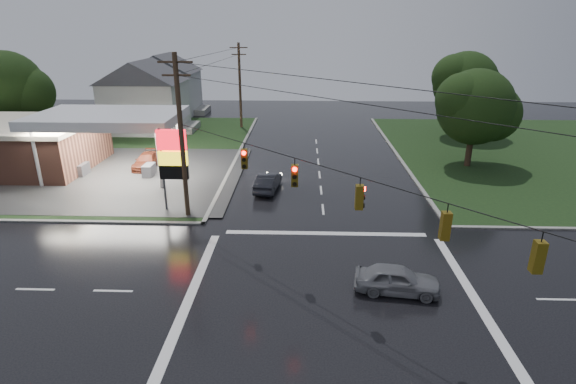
{
  "coord_description": "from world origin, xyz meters",
  "views": [
    {
      "loc": [
        -1.51,
        -19.09,
        12.62
      ],
      "look_at": [
        -2.39,
        6.5,
        3.0
      ],
      "focal_mm": 28.0,
      "sensor_mm": 36.0,
      "label": 1
    }
  ],
  "objects_px": {
    "utility_pole_n": "(240,85)",
    "pylon_sign": "(173,157)",
    "car_pump": "(147,161)",
    "house_near": "(145,95)",
    "car_crossing": "(397,279)",
    "tree_nw_behind": "(9,86)",
    "tree_ne_near": "(477,107)",
    "gas_station": "(36,142)",
    "house_far": "(166,83)",
    "car_north": "(268,182)",
    "utility_pole_nw": "(181,136)",
    "tree_ne_far": "(467,84)"
  },
  "relations": [
    {
      "from": "utility_pole_nw",
      "to": "house_far",
      "type": "relative_size",
      "value": 1.0
    },
    {
      "from": "car_pump",
      "to": "house_near",
      "type": "bearing_deg",
      "value": 107.24
    },
    {
      "from": "pylon_sign",
      "to": "car_crossing",
      "type": "xyz_separation_m",
      "value": [
        13.75,
        -10.09,
        -3.29
      ]
    },
    {
      "from": "house_far",
      "to": "car_pump",
      "type": "xyz_separation_m",
      "value": [
        5.93,
        -27.4,
        -3.74
      ]
    },
    {
      "from": "gas_station",
      "to": "pylon_sign",
      "type": "distance_m",
      "value": 17.81
    },
    {
      "from": "gas_station",
      "to": "car_north",
      "type": "xyz_separation_m",
      "value": [
        21.38,
        -4.82,
        -1.84
      ]
    },
    {
      "from": "car_north",
      "to": "car_crossing",
      "type": "xyz_separation_m",
      "value": [
        7.55,
        -14.47,
        0.01
      ]
    },
    {
      "from": "gas_station",
      "to": "utility_pole_nw",
      "type": "bearing_deg",
      "value": -32.23
    },
    {
      "from": "gas_station",
      "to": "car_north",
      "type": "relative_size",
      "value": 6.07
    },
    {
      "from": "car_north",
      "to": "car_pump",
      "type": "height_order",
      "value": "car_north"
    },
    {
      "from": "house_near",
      "to": "pylon_sign",
      "type": "bearing_deg",
      "value": -67.72
    },
    {
      "from": "tree_ne_near",
      "to": "utility_pole_nw",
      "type": "bearing_deg",
      "value": -152.14
    },
    {
      "from": "tree_nw_behind",
      "to": "car_north",
      "type": "xyz_separation_m",
      "value": [
        29.55,
        -15.11,
        -5.47
      ]
    },
    {
      "from": "tree_ne_near",
      "to": "tree_ne_far",
      "type": "xyz_separation_m",
      "value": [
        3.01,
        12.0,
        0.62
      ]
    },
    {
      "from": "utility_pole_n",
      "to": "tree_ne_far",
      "type": "distance_m",
      "value": 26.96
    },
    {
      "from": "tree_ne_far",
      "to": "car_north",
      "type": "distance_m",
      "value": 29.24
    },
    {
      "from": "car_crossing",
      "to": "car_pump",
      "type": "height_order",
      "value": "car_crossing"
    },
    {
      "from": "gas_station",
      "to": "utility_pole_n",
      "type": "distance_m",
      "value": 24.6
    },
    {
      "from": "gas_station",
      "to": "utility_pole_nw",
      "type": "xyz_separation_m",
      "value": [
        16.18,
        -10.2,
        3.17
      ]
    },
    {
      "from": "car_pump",
      "to": "house_far",
      "type": "bearing_deg",
      "value": 101.7
    },
    {
      "from": "house_far",
      "to": "car_north",
      "type": "height_order",
      "value": "house_far"
    },
    {
      "from": "tree_nw_behind",
      "to": "tree_ne_far",
      "type": "xyz_separation_m",
      "value": [
        50.99,
        4.0,
        -0.0
      ]
    },
    {
      "from": "utility_pole_nw",
      "to": "house_near",
      "type": "relative_size",
      "value": 1.0
    },
    {
      "from": "tree_ne_far",
      "to": "house_near",
      "type": "bearing_deg",
      "value": 176.99
    },
    {
      "from": "house_far",
      "to": "car_pump",
      "type": "height_order",
      "value": "house_far"
    },
    {
      "from": "gas_station",
      "to": "tree_nw_behind",
      "type": "distance_m",
      "value": 13.63
    },
    {
      "from": "car_north",
      "to": "tree_nw_behind",
      "type": "bearing_deg",
      "value": -19.18
    },
    {
      "from": "utility_pole_n",
      "to": "house_far",
      "type": "distance_m",
      "value": 16.0
    },
    {
      "from": "car_crossing",
      "to": "car_north",
      "type": "bearing_deg",
      "value": 35.38
    },
    {
      "from": "utility_pole_n",
      "to": "house_near",
      "type": "height_order",
      "value": "utility_pole_n"
    },
    {
      "from": "gas_station",
      "to": "tree_ne_near",
      "type": "xyz_separation_m",
      "value": [
        39.82,
        2.29,
        3.01
      ]
    },
    {
      "from": "tree_nw_behind",
      "to": "pylon_sign",
      "type": "bearing_deg",
      "value": -39.87
    },
    {
      "from": "utility_pole_n",
      "to": "pylon_sign",
      "type": "bearing_deg",
      "value": -92.08
    },
    {
      "from": "house_near",
      "to": "tree_nw_behind",
      "type": "height_order",
      "value": "tree_nw_behind"
    },
    {
      "from": "utility_pole_n",
      "to": "car_pump",
      "type": "bearing_deg",
      "value": -110.56
    },
    {
      "from": "tree_ne_far",
      "to": "car_crossing",
      "type": "distance_m",
      "value": 36.75
    },
    {
      "from": "utility_pole_n",
      "to": "car_pump",
      "type": "height_order",
      "value": "utility_pole_n"
    },
    {
      "from": "house_near",
      "to": "car_crossing",
      "type": "height_order",
      "value": "house_near"
    },
    {
      "from": "utility_pole_nw",
      "to": "utility_pole_n",
      "type": "relative_size",
      "value": 1.05
    },
    {
      "from": "house_near",
      "to": "house_far",
      "type": "height_order",
      "value": "same"
    },
    {
      "from": "gas_station",
      "to": "house_near",
      "type": "height_order",
      "value": "house_near"
    },
    {
      "from": "utility_pole_nw",
      "to": "pylon_sign",
      "type": "bearing_deg",
      "value": 135.0
    },
    {
      "from": "pylon_sign",
      "to": "utility_pole_nw",
      "type": "height_order",
      "value": "utility_pole_nw"
    },
    {
      "from": "tree_ne_near",
      "to": "car_pump",
      "type": "xyz_separation_m",
      "value": [
        -30.17,
        -1.39,
        -4.9
      ]
    },
    {
      "from": "utility_pole_n",
      "to": "car_pump",
      "type": "relative_size",
      "value": 2.3
    },
    {
      "from": "tree_nw_behind",
      "to": "tree_ne_far",
      "type": "relative_size",
      "value": 1.02
    },
    {
      "from": "pylon_sign",
      "to": "car_pump",
      "type": "distance_m",
      "value": 11.99
    },
    {
      "from": "house_far",
      "to": "tree_ne_near",
      "type": "height_order",
      "value": "tree_ne_near"
    },
    {
      "from": "pylon_sign",
      "to": "car_pump",
      "type": "bearing_deg",
      "value": 118.67
    },
    {
      "from": "tree_nw_behind",
      "to": "tree_ne_near",
      "type": "height_order",
      "value": "tree_nw_behind"
    }
  ]
}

